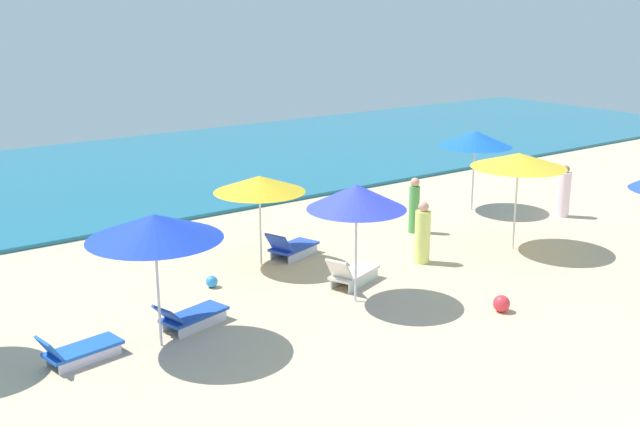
{
  "coord_description": "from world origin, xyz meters",
  "views": [
    {
      "loc": [
        -9.51,
        -3.55,
        6.2
      ],
      "look_at": [
        1.28,
        11.09,
        1.16
      ],
      "focal_mm": 43.37,
      "sensor_mm": 36.0,
      "label": 1
    }
  ],
  "objects": [
    {
      "name": "ocean",
      "position": [
        0.0,
        23.06,
        0.06
      ],
      "size": [
        60.0,
        13.89,
        0.12
      ],
      "primitive_type": "cube",
      "color": "#1A6583",
      "rests_on": "ground_plane"
    },
    {
      "name": "umbrella_2",
      "position": [
        -0.13,
        11.57,
        2.01
      ],
      "size": [
        2.19,
        2.19,
        2.21
      ],
      "color": "silver",
      "rests_on": "ground_plane"
    },
    {
      "name": "lounge_chair_2_0",
      "position": [
        0.76,
        11.6,
        0.27
      ],
      "size": [
        1.55,
        1.04,
        0.74
      ],
      "rotation": [
        0.0,
        0.0,
        1.88
      ],
      "color": "silver",
      "rests_on": "ground_plane"
    },
    {
      "name": "umbrella_4",
      "position": [
        7.77,
        12.06,
        2.2
      ],
      "size": [
        2.2,
        2.2,
        2.43
      ],
      "color": "silver",
      "rests_on": "ground_plane"
    },
    {
      "name": "umbrella_5",
      "position": [
        0.22,
        8.38,
        2.3
      ],
      "size": [
        2.08,
        2.08,
        2.56
      ],
      "color": "silver",
      "rests_on": "ground_plane"
    },
    {
      "name": "lounge_chair_5_0",
      "position": [
        0.76,
        9.17,
        0.27
      ],
      "size": [
        1.6,
        1.02,
        0.78
      ],
      "rotation": [
        0.0,
        0.0,
        1.92
      ],
      "color": "silver",
      "rests_on": "ground_plane"
    },
    {
      "name": "umbrella_6",
      "position": [
        -4.07,
        8.8,
        2.3
      ],
      "size": [
        2.46,
        2.46,
        2.54
      ],
      "color": "silver",
      "rests_on": "ground_plane"
    },
    {
      "name": "lounge_chair_6_0",
      "position": [
        -5.53,
        9.06,
        0.22
      ],
      "size": [
        1.5,
        0.76,
        0.63
      ],
      "rotation": [
        0.0,
        0.0,
        1.72
      ],
      "color": "silver",
      "rests_on": "ground_plane"
    },
    {
      "name": "lounge_chair_6_1",
      "position": [
        -3.25,
        9.22,
        0.24
      ],
      "size": [
        1.6,
        0.92,
        0.63
      ],
      "rotation": [
        0.0,
        0.0,
        1.82
      ],
      "color": "silver",
      "rests_on": "ground_plane"
    },
    {
      "name": "umbrella_8",
      "position": [
        5.75,
        8.76,
        2.33
      ],
      "size": [
        2.39,
        2.39,
        2.51
      ],
      "color": "silver",
      "rests_on": "ground_plane"
    },
    {
      "name": "beachgoer_0",
      "position": [
        9.38,
        9.95,
        0.71
      ],
      "size": [
        0.51,
        0.51,
        1.54
      ],
      "rotation": [
        0.0,
        0.0,
        0.98
      ],
      "color": "white",
      "rests_on": "ground_plane"
    },
    {
      "name": "beachgoer_2",
      "position": [
        4.71,
        11.38,
        0.75
      ],
      "size": [
        0.36,
        0.36,
        1.54
      ],
      "rotation": [
        0.0,
        0.0,
        2.83
      ],
      "color": "#4D9E4C",
      "rests_on": "ground_plane"
    },
    {
      "name": "beachgoer_3",
      "position": [
        3.11,
        9.38,
        0.71
      ],
      "size": [
        0.45,
        0.45,
        1.54
      ],
      "rotation": [
        0.0,
        0.0,
        4.94
      ],
      "color": "#E2ED73",
      "rests_on": "ground_plane"
    },
    {
      "name": "beach_ball_0",
      "position": [
        2.28,
        6.15,
        0.18
      ],
      "size": [
        0.35,
        0.35,
        0.35
      ],
      "primitive_type": "sphere",
      "color": "red",
      "rests_on": "ground_plane"
    },
    {
      "name": "beach_ball_1",
      "position": [
        -1.84,
        10.92,
        0.14
      ],
      "size": [
        0.27,
        0.27,
        0.27
      ],
      "primitive_type": "sphere",
      "color": "#2E8DDE",
      "rests_on": "ground_plane"
    }
  ]
}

